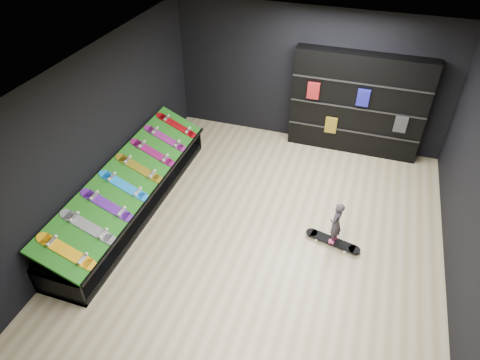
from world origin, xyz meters
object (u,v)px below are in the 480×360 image
(back_shelving, at_px, (357,105))
(child, at_px, (335,230))
(display_rack, at_px, (133,197))
(floor_skateboard, at_px, (332,242))

(back_shelving, height_order, child, back_shelving)
(display_rack, relative_size, child, 9.23)
(display_rack, xyz_separation_m, floor_skateboard, (3.73, 0.21, -0.21))
(back_shelving, relative_size, floor_skateboard, 2.85)
(back_shelving, relative_size, child, 5.72)
(display_rack, distance_m, back_shelving, 5.01)
(display_rack, bearing_deg, floor_skateboard, 3.17)
(floor_skateboard, distance_m, child, 0.29)
(child, bearing_deg, floor_skateboard, 180.00)
(child, bearing_deg, display_rack, -75.28)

